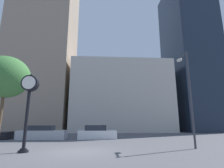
{
  "coord_description": "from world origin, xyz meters",
  "views": [
    {
      "loc": [
        1.45,
        -11.06,
        1.68
      ],
      "look_at": [
        2.82,
        10.8,
        6.52
      ],
      "focal_mm": 28.0,
      "sensor_mm": 36.0,
      "label": 1
    }
  ],
  "objects_px": {
    "street_clock": "(29,96)",
    "street_lamp_right": "(187,83)",
    "bare_tree": "(6,77)",
    "car_silver": "(42,133)",
    "car_white": "(97,133)"
  },
  "relations": [
    {
      "from": "car_silver",
      "to": "bare_tree",
      "type": "distance_m",
      "value": 6.99
    },
    {
      "from": "car_silver",
      "to": "street_lamp_right",
      "type": "bearing_deg",
      "value": -28.77
    },
    {
      "from": "street_clock",
      "to": "street_lamp_right",
      "type": "xyz_separation_m",
      "value": [
        10.66,
        1.17,
        1.18
      ]
    },
    {
      "from": "street_clock",
      "to": "car_white",
      "type": "bearing_deg",
      "value": 64.14
    },
    {
      "from": "street_clock",
      "to": "bare_tree",
      "type": "relative_size",
      "value": 0.66
    },
    {
      "from": "street_lamp_right",
      "to": "bare_tree",
      "type": "relative_size",
      "value": 0.96
    },
    {
      "from": "car_silver",
      "to": "bare_tree",
      "type": "height_order",
      "value": "bare_tree"
    },
    {
      "from": "street_lamp_right",
      "to": "bare_tree",
      "type": "height_order",
      "value": "bare_tree"
    },
    {
      "from": "car_silver",
      "to": "street_lamp_right",
      "type": "xyz_separation_m",
      "value": [
        12.31,
        -7.13,
        3.88
      ]
    },
    {
      "from": "car_silver",
      "to": "street_lamp_right",
      "type": "distance_m",
      "value": 14.74
    },
    {
      "from": "car_white",
      "to": "bare_tree",
      "type": "height_order",
      "value": "bare_tree"
    },
    {
      "from": "street_clock",
      "to": "street_lamp_right",
      "type": "height_order",
      "value": "street_lamp_right"
    },
    {
      "from": "street_clock",
      "to": "car_silver",
      "type": "relative_size",
      "value": 0.97
    },
    {
      "from": "car_white",
      "to": "street_lamp_right",
      "type": "xyz_separation_m",
      "value": [
        6.64,
        -7.12,
        3.87
      ]
    },
    {
      "from": "car_silver",
      "to": "car_white",
      "type": "relative_size",
      "value": 1.19
    }
  ]
}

